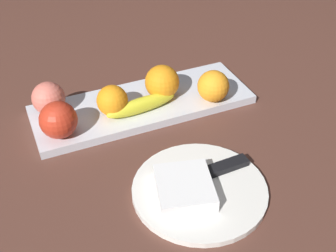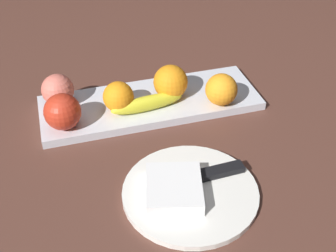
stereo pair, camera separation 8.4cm
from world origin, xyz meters
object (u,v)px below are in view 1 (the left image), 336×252
at_px(apple, 58,120).
at_px(peach, 48,98).
at_px(orange_near_banana, 112,101).
at_px(knife, 218,169).
at_px(orange_center, 213,86).
at_px(folded_napkin, 184,188).
at_px(banana, 142,105).
at_px(fruit_tray, 143,104).
at_px(orange_near_apple, 162,82).
at_px(dinner_plate, 200,190).

xyz_separation_m(apple, peach, (0.00, -0.09, -0.00)).
xyz_separation_m(orange_near_banana, knife, (-0.12, 0.24, -0.03)).
height_order(apple, orange_near_banana, apple).
relative_size(orange_center, peach, 1.00).
height_order(orange_near_banana, peach, peach).
xyz_separation_m(orange_center, folded_napkin, (0.17, 0.22, -0.03)).
height_order(apple, knife, apple).
bearing_deg(apple, banana, -176.67).
height_order(apple, orange_center, apple).
bearing_deg(peach, fruit_tray, 168.03).
relative_size(orange_near_apple, knife, 0.42).
relative_size(orange_near_banana, orange_center, 0.94).
bearing_deg(orange_near_apple, apple, 10.71).
height_order(orange_center, dinner_plate, orange_center).
bearing_deg(apple, folded_napkin, 124.63).
bearing_deg(knife, folded_napkin, 14.56).
distance_m(fruit_tray, orange_center, 0.16).
bearing_deg(dinner_plate, orange_center, -122.69).
distance_m(orange_near_banana, knife, 0.27).
distance_m(apple, folded_napkin, 0.28).
bearing_deg(peach, orange_near_apple, 170.17).
relative_size(orange_near_apple, peach, 1.09).
bearing_deg(peach, knife, 129.18).
height_order(orange_near_apple, dinner_plate, orange_near_apple).
height_order(orange_near_apple, orange_near_banana, orange_near_apple).
bearing_deg(banana, orange_near_apple, -157.10).
xyz_separation_m(fruit_tray, orange_near_banana, (0.07, 0.02, 0.04)).
bearing_deg(knife, orange_near_apple, -91.68).
distance_m(orange_near_apple, orange_center, 0.11).
bearing_deg(dinner_plate, banana, -86.34).
height_order(fruit_tray, orange_near_apple, orange_near_apple).
bearing_deg(fruit_tray, peach, -11.97).
bearing_deg(peach, folded_napkin, 117.04).
distance_m(banana, orange_near_banana, 0.06).
xyz_separation_m(orange_center, peach, (0.33, -0.10, -0.00)).
height_order(orange_near_banana, dinner_plate, orange_near_banana).
bearing_deg(dinner_plate, fruit_tray, -90.00).
bearing_deg(dinner_plate, peach, -58.88).
bearing_deg(orange_near_apple, banana, 29.27).
distance_m(fruit_tray, knife, 0.26).
bearing_deg(folded_napkin, peach, -62.96).
bearing_deg(banana, dinner_plate, 87.29).
bearing_deg(orange_center, knife, 64.58).
distance_m(apple, orange_near_banana, 0.12).
bearing_deg(dinner_plate, orange_near_banana, -74.34).
height_order(apple, orange_near_apple, same).
xyz_separation_m(banana, knife, (-0.06, 0.22, -0.02)).
distance_m(orange_near_banana, orange_center, 0.22).
xyz_separation_m(banana, folded_napkin, (0.01, 0.24, -0.01)).
xyz_separation_m(orange_near_apple, peach, (0.24, -0.04, -0.00)).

